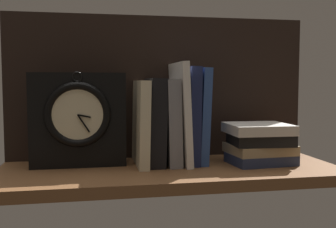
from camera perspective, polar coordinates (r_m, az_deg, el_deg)
The scene contains 10 objects.
ground_plane at distance 92.55cm, azimuth 0.41°, elevation -8.42°, with size 77.90×29.36×2.50cm, color brown.
back_panel at distance 104.07cm, azimuth -1.09°, elevation 3.87°, with size 77.90×1.20×36.61cm, color black.
book_cream_twain at distance 94.66cm, azimuth -3.91°, elevation -1.25°, with size 2.34×16.93×19.94cm, color beige.
book_black_skeptic at distance 95.08cm, azimuth -1.93°, elevation -1.06°, with size 3.67×14.22×20.47cm, color black.
book_gray_chess at distance 95.72cm, azimuth 0.24°, elevation -1.10°, with size 3.06×14.76×20.20cm, color gray.
book_white_catcher at distance 96.08cm, azimuth 1.78°, elevation 0.13°, with size 1.61×16.76×24.26cm, color silver.
book_navy_bierce at distance 96.66cm, azimuth 3.13°, elevation -0.16°, with size 2.48×13.25×23.22cm, color #192147.
book_blue_modern at distance 97.31cm, azimuth 4.59°, elevation -0.21°, with size 2.02×12.46×22.95cm, color #2D4C8E.
framed_clock at distance 93.73cm, azimuth -12.77°, elevation -0.69°, with size 21.77×6.09×21.97cm.
book_stack_side at distance 98.25cm, azimuth 13.00°, elevation -4.08°, with size 15.78×13.37×9.62cm.
Camera 1 is at (-17.50, -88.50, 19.39)cm, focal length 42.47 mm.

